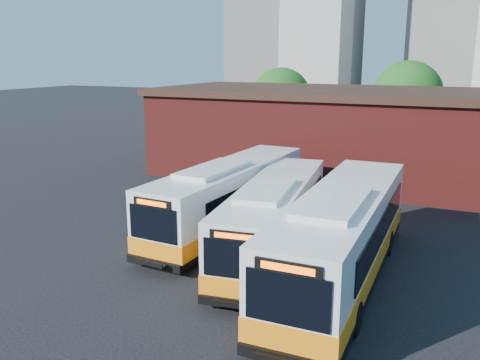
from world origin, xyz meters
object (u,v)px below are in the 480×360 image
at_px(bus_midwest, 229,199).
at_px(bus_east, 342,240).
at_px(bus_mideast, 275,220).
at_px(transit_worker, 316,290).

distance_m(bus_midwest, bus_east, 7.67).
xyz_separation_m(bus_midwest, bus_east, (6.68, -3.77, 0.10)).
bearing_deg(bus_midwest, bus_east, -26.28).
relative_size(bus_midwest, bus_east, 0.95).
bearing_deg(bus_midwest, bus_mideast, -29.34).
xyz_separation_m(bus_east, transit_worker, (-0.07, -3.14, -0.75)).
relative_size(bus_mideast, bus_east, 0.91).
xyz_separation_m(bus_mideast, bus_east, (3.43, -1.70, 0.17)).
distance_m(bus_midwest, transit_worker, 9.59).
height_order(bus_east, transit_worker, bus_east).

